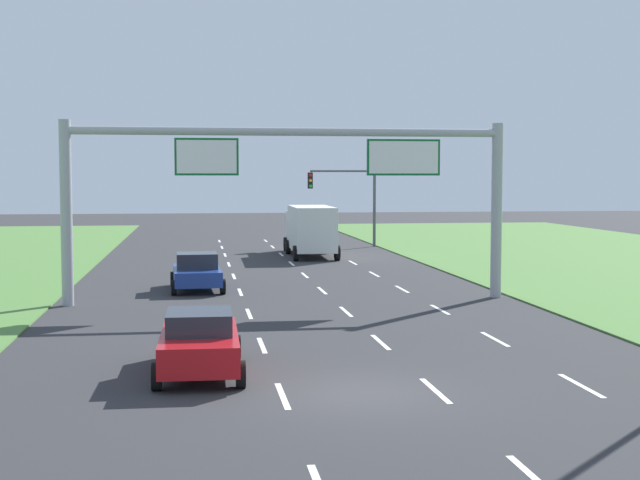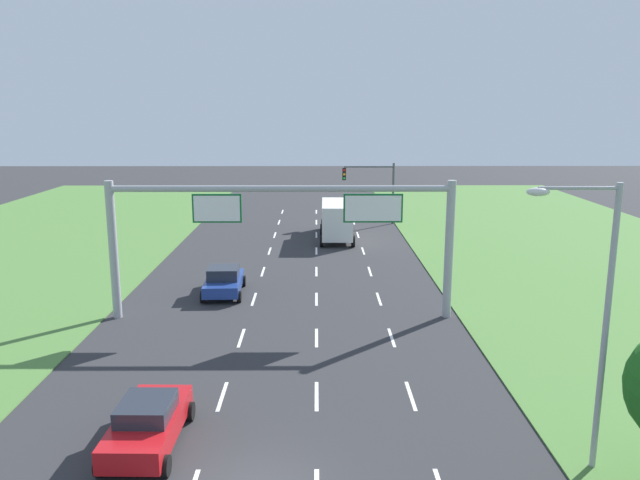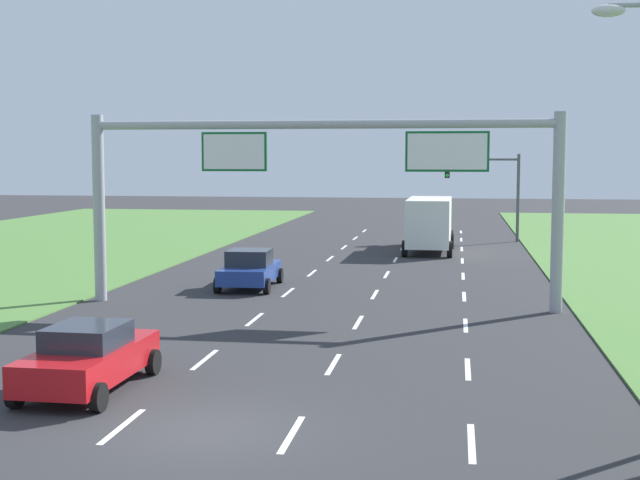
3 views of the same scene
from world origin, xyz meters
name	(u,v)px [view 1 (image 1 of 3)]	position (x,y,z in m)	size (l,w,h in m)	color
ground_plane	(360,393)	(0.00, 0.00, 0.00)	(200.00, 200.00, 0.00)	#2D2D30
lane_dashes_inner_left	(244,302)	(-1.75, 15.00, 0.00)	(0.14, 68.40, 0.01)	white
lane_dashes_inner_right	(333,300)	(1.75, 15.00, 0.00)	(0.14, 68.40, 0.01)	white
lane_dashes_slip	(419,298)	(5.25, 15.00, 0.00)	(0.14, 68.40, 0.01)	white
car_near_red	(200,342)	(-3.56, 2.56, 0.79)	(2.21, 4.46, 1.56)	red
car_lead_silver	(197,272)	(-3.55, 18.99, 0.79)	(2.35, 4.36, 1.61)	navy
box_truck	(310,229)	(3.41, 34.74, 1.68)	(2.77, 8.27, 3.08)	silver
sign_gantry	(294,177)	(0.19, 14.97, 4.87)	(17.24, 0.44, 7.00)	#9EA0A5
traffic_light_mast	(347,191)	(6.85, 41.23, 3.87)	(4.76, 0.49, 5.60)	#47494F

